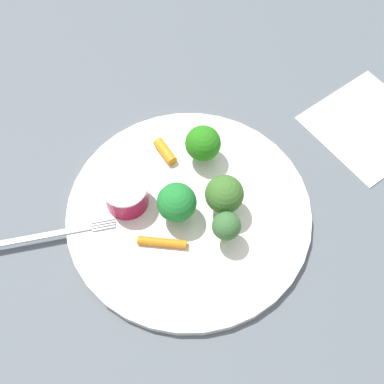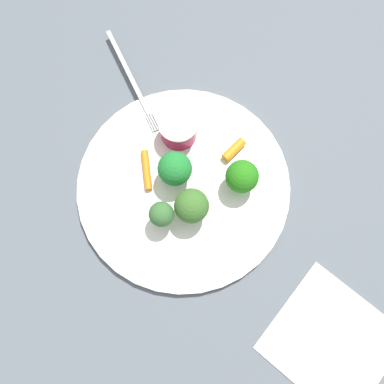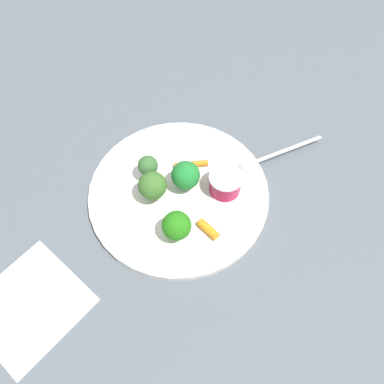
# 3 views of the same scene
# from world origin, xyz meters

# --- Properties ---
(ground_plane) EXTENTS (2.40, 2.40, 0.00)m
(ground_plane) POSITION_xyz_m (0.00, 0.00, 0.00)
(ground_plane) COLOR #52595F
(plate) EXTENTS (0.30, 0.30, 0.01)m
(plate) POSITION_xyz_m (0.00, 0.00, 0.01)
(plate) COLOR silver
(plate) RESTS_ON ground_plane
(sauce_cup) EXTENTS (0.05, 0.05, 0.04)m
(sauce_cup) POSITION_xyz_m (0.05, 0.06, 0.03)
(sauce_cup) COLOR maroon
(sauce_cup) RESTS_ON plate
(broccoli_floret_0) EXTENTS (0.05, 0.05, 0.06)m
(broccoli_floret_0) POSITION_xyz_m (-0.02, -0.04, 0.05)
(broccoli_floret_0) COLOR #89B16F
(broccoli_floret_0) RESTS_ON plate
(broccoli_floret_1) EXTENTS (0.04, 0.04, 0.05)m
(broccoli_floret_1) POSITION_xyz_m (0.06, -0.05, 0.04)
(broccoli_floret_1) COLOR #90AE73
(broccoli_floret_1) RESTS_ON plate
(broccoli_floret_2) EXTENTS (0.03, 0.03, 0.05)m
(broccoli_floret_2) POSITION_xyz_m (-0.05, -0.02, 0.04)
(broccoli_floret_2) COLOR #9AB75A
(broccoli_floret_2) RESTS_ON plate
(broccoli_floret_3) EXTENTS (0.05, 0.05, 0.06)m
(broccoli_floret_3) POSITION_xyz_m (0.00, 0.02, 0.04)
(broccoli_floret_3) COLOR #95AE5D
(broccoli_floret_3) RESTS_ON plate
(carrot_stick_0) EXTENTS (0.04, 0.05, 0.01)m
(carrot_stick_0) POSITION_xyz_m (-0.02, 0.05, 0.02)
(carrot_stick_0) COLOR orange
(carrot_stick_0) RESTS_ON plate
(carrot_stick_1) EXTENTS (0.04, 0.02, 0.01)m
(carrot_stick_1) POSITION_xyz_m (0.09, -0.01, 0.02)
(carrot_stick_1) COLOR orange
(carrot_stick_1) RESTS_ON plate
(fork) EXTENTS (0.06, 0.18, 0.00)m
(fork) POSITION_xyz_m (0.05, 0.17, 0.01)
(fork) COLOR #ADB2B8
(fork) RESTS_ON plate
(napkin) EXTENTS (0.16, 0.16, 0.00)m
(napkin) POSITION_xyz_m (0.00, -0.28, 0.00)
(napkin) COLOR white
(napkin) RESTS_ON ground_plane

